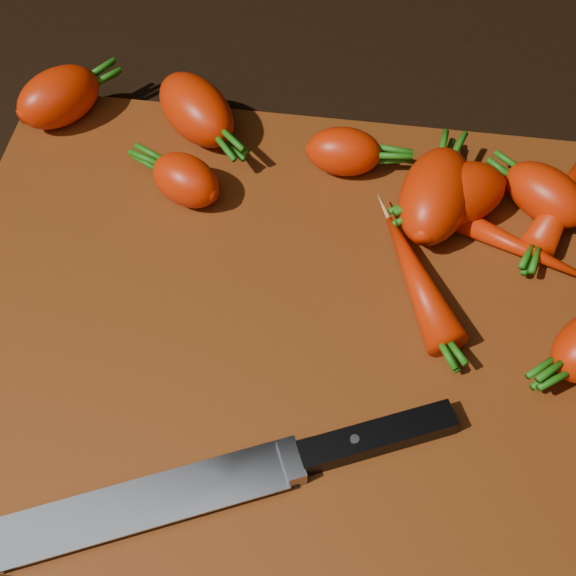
# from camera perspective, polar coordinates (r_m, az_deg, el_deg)

# --- Properties ---
(ground) EXTENTS (2.00, 2.00, 0.01)m
(ground) POSITION_cam_1_polar(r_m,az_deg,el_deg) (0.58, -0.13, -2.76)
(ground) COLOR black
(cutting_board) EXTENTS (0.50, 0.40, 0.01)m
(cutting_board) POSITION_cam_1_polar(r_m,az_deg,el_deg) (0.57, -0.14, -2.18)
(cutting_board) COLOR #893C11
(cutting_board) RESTS_ON ground
(carrot_0) EXTENTS (0.08, 0.09, 0.05)m
(carrot_0) POSITION_cam_1_polar(r_m,az_deg,el_deg) (0.70, -16.00, 12.93)
(carrot_0) COLOR red
(carrot_0) RESTS_ON cutting_board
(carrot_1) EXTENTS (0.07, 0.06, 0.04)m
(carrot_1) POSITION_cam_1_polar(r_m,az_deg,el_deg) (0.62, -7.28, 7.62)
(carrot_1) COLOR red
(carrot_1) RESTS_ON cutting_board
(carrot_2) EXTENTS (0.09, 0.09, 0.05)m
(carrot_2) POSITION_cam_1_polar(r_m,az_deg,el_deg) (0.67, -6.54, 12.50)
(carrot_2) COLOR red
(carrot_2) RESTS_ON cutting_board
(carrot_3) EXTENTS (0.07, 0.10, 0.05)m
(carrot_3) POSITION_cam_1_polar(r_m,az_deg,el_deg) (0.61, 10.44, 6.48)
(carrot_3) COLOR red
(carrot_3) RESTS_ON cutting_board
(carrot_4) EXTENTS (0.09, 0.08, 0.05)m
(carrot_4) POSITION_cam_1_polar(r_m,az_deg,el_deg) (0.62, 12.04, 6.50)
(carrot_4) COLOR red
(carrot_4) RESTS_ON cutting_board
(carrot_5) EXTENTS (0.06, 0.04, 0.04)m
(carrot_5) POSITION_cam_1_polar(r_m,az_deg,el_deg) (0.64, 4.00, 9.66)
(carrot_5) COLOR red
(carrot_5) RESTS_ON cutting_board
(carrot_6) EXTENTS (0.08, 0.07, 0.04)m
(carrot_6) POSITION_cam_1_polar(r_m,az_deg,el_deg) (0.64, 17.88, 6.35)
(carrot_6) COLOR red
(carrot_6) RESTS_ON cutting_board
(carrot_7) EXTENTS (0.07, 0.13, 0.03)m
(carrot_7) POSITION_cam_1_polar(r_m,az_deg,el_deg) (0.65, 19.20, 6.47)
(carrot_7) COLOR red
(carrot_7) RESTS_ON cutting_board
(carrot_8) EXTENTS (0.11, 0.06, 0.02)m
(carrot_8) POSITION_cam_1_polar(r_m,az_deg,el_deg) (0.61, 16.15, 2.78)
(carrot_8) COLOR red
(carrot_8) RESTS_ON cutting_board
(carrot_9) EXTENTS (0.07, 0.12, 0.03)m
(carrot_9) POSITION_cam_1_polar(r_m,az_deg,el_deg) (0.57, 9.15, 0.67)
(carrot_9) COLOR red
(carrot_9) RESTS_ON cutting_board
(knife) EXTENTS (0.28, 0.14, 0.02)m
(knife) POSITION_cam_1_polar(r_m,az_deg,el_deg) (0.50, -8.44, -14.45)
(knife) COLOR gray
(knife) RESTS_ON cutting_board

